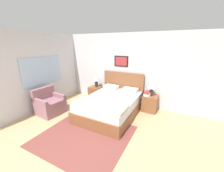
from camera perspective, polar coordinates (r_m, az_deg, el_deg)
ground_plane at (r=3.26m, az=-15.18°, el=-26.68°), size 16.00×16.00×0.00m
wall_back at (r=5.13m, az=7.18°, el=6.71°), size 7.51×0.09×2.60m
wall_left at (r=5.42m, az=-26.12°, el=5.63°), size 0.08×5.46×2.60m
area_rug_main at (r=3.75m, az=-11.22°, el=-19.57°), size 2.16×1.96×0.01m
bed at (r=4.51m, az=-0.50°, el=-7.84°), size 1.58×2.13×1.20m
armchair at (r=5.02m, az=-24.51°, el=-7.05°), size 0.77×0.81×0.84m
nightstand_near_window at (r=5.68m, az=-6.59°, el=-2.94°), size 0.48×0.51×0.56m
nightstand_by_door at (r=4.90m, az=15.52°, el=-6.87°), size 0.48×0.51×0.56m
table_lamp_near_window at (r=5.50m, az=-6.60°, el=3.16°), size 0.26×0.26×0.51m
table_lamp_by_door at (r=4.70m, az=16.25°, el=0.11°), size 0.26×0.26×0.51m
book_thick_bottom at (r=4.77m, az=14.41°, el=-3.65°), size 0.24×0.30×0.03m
book_hardcover_middle at (r=4.76m, az=14.44°, el=-3.26°), size 0.21×0.28×0.03m
book_novel_upper at (r=4.74m, az=14.47°, el=-2.86°), size 0.22×0.22×0.04m
book_slim_near_top at (r=4.73m, az=14.51°, el=-2.47°), size 0.18×0.27×0.03m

